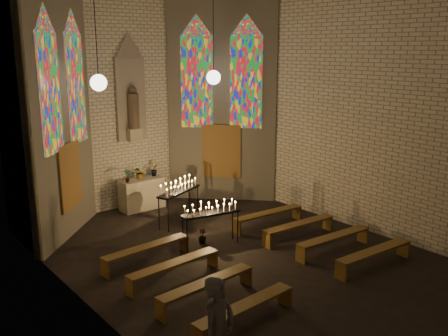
{
  "coord_description": "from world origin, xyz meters",
  "views": [
    {
      "loc": [
        -7.62,
        -8.21,
        5.09
      ],
      "look_at": [
        0.23,
        1.52,
        2.07
      ],
      "focal_mm": 40.0,
      "sensor_mm": 36.0,
      "label": 1
    }
  ],
  "objects": [
    {
      "name": "pew_right_2",
      "position": [
        2.03,
        -0.71,
        0.36
      ],
      "size": [
        2.35,
        0.47,
        0.45
      ],
      "rotation": [
        0.0,
        0.0,
        -0.06
      ],
      "color": "brown",
      "rests_on": "ground"
    },
    {
      "name": "pew_right_0",
      "position": [
        2.03,
        1.69,
        0.36
      ],
      "size": [
        2.35,
        0.47,
        0.45
      ],
      "rotation": [
        0.0,
        0.0,
        -0.06
      ],
      "color": "brown",
      "rests_on": "ground"
    },
    {
      "name": "floor",
      "position": [
        0.0,
        0.0,
        0.0
      ],
      "size": [
        12.0,
        12.0,
        0.0
      ],
      "primitive_type": "plane",
      "color": "black",
      "rests_on": "ground"
    },
    {
      "name": "flower_vase_center",
      "position": [
        -0.01,
        5.51,
        1.22
      ],
      "size": [
        0.48,
        0.44,
        0.45
      ],
      "primitive_type": "imported",
      "rotation": [
        0.0,
        0.0,
        0.27
      ],
      "color": "#4C723F",
      "rests_on": "altar"
    },
    {
      "name": "flower_vase_right",
      "position": [
        0.54,
        5.52,
        1.22
      ],
      "size": [
        0.26,
        0.22,
        0.44
      ],
      "primitive_type": "imported",
      "rotation": [
        0.0,
        0.0,
        0.1
      ],
      "color": "#4C723F",
      "rests_on": "altar"
    },
    {
      "name": "pew_left_2",
      "position": [
        -2.03,
        -0.71,
        0.36
      ],
      "size": [
        2.35,
        0.47,
        0.45
      ],
      "rotation": [
        0.0,
        0.0,
        0.06
      ],
      "color": "brown",
      "rests_on": "ground"
    },
    {
      "name": "flower_vase_left",
      "position": [
        -0.55,
        5.36,
        1.21
      ],
      "size": [
        0.23,
        0.16,
        0.43
      ],
      "primitive_type": "imported",
      "rotation": [
        0.0,
        0.0,
        -0.02
      ],
      "color": "#4C723F",
      "rests_on": "altar"
    },
    {
      "name": "pew_right_3",
      "position": [
        2.03,
        -1.91,
        0.36
      ],
      "size": [
        2.35,
        0.47,
        0.45
      ],
      "rotation": [
        0.0,
        0.0,
        -0.06
      ],
      "color": "brown",
      "rests_on": "ground"
    },
    {
      "name": "visitor",
      "position": [
        -3.5,
        -2.97,
        0.92
      ],
      "size": [
        0.77,
        0.62,
        1.83
      ],
      "primitive_type": "imported",
      "rotation": [
        0.0,
        0.0,
        0.31
      ],
      "color": "#46454E",
      "rests_on": "ground"
    },
    {
      "name": "pew_right_1",
      "position": [
        2.03,
        0.49,
        0.36
      ],
      "size": [
        2.35,
        0.47,
        0.45
      ],
      "rotation": [
        0.0,
        0.0,
        -0.06
      ],
      "color": "brown",
      "rests_on": "ground"
    },
    {
      "name": "altar",
      "position": [
        0.0,
        5.45,
        0.5
      ],
      "size": [
        1.4,
        0.6,
        1.0
      ],
      "primitive_type": "cube",
      "color": "#B2AA91",
      "rests_on": "ground"
    },
    {
      "name": "votive_stand_right",
      "position": [
        0.2,
        3.6,
        1.07
      ],
      "size": [
        1.72,
        1.02,
        1.25
      ],
      "rotation": [
        0.0,
        0.0,
        0.39
      ],
      "color": "black",
      "rests_on": "ground"
    },
    {
      "name": "pew_left_1",
      "position": [
        -2.03,
        0.49,
        0.36
      ],
      "size": [
        2.35,
        0.47,
        0.45
      ],
      "rotation": [
        0.0,
        0.0,
        0.06
      ],
      "color": "brown",
      "rests_on": "ground"
    },
    {
      "name": "pew_left_0",
      "position": [
        -2.03,
        1.69,
        0.36
      ],
      "size": [
        2.35,
        0.47,
        0.45
      ],
      "rotation": [
        0.0,
        0.0,
        0.06
      ],
      "color": "brown",
      "rests_on": "ground"
    },
    {
      "name": "pew_left_3",
      "position": [
        -2.03,
        -1.91,
        0.36
      ],
      "size": [
        2.35,
        0.47,
        0.45
      ],
      "rotation": [
        0.0,
        0.0,
        0.06
      ],
      "color": "brown",
      "rests_on": "ground"
    },
    {
      "name": "room",
      "position": [
        -0.0,
        3.37,
        3.72
      ],
      "size": [
        8.22,
        12.43,
        7.0
      ],
      "color": "beige",
      "rests_on": "ground"
    },
    {
      "name": "votive_stand_left",
      "position": [
        -0.16,
        1.6,
        0.98
      ],
      "size": [
        1.6,
        0.68,
        1.15
      ],
      "rotation": [
        0.0,
        0.0,
        -0.21
      ],
      "color": "black",
      "rests_on": "ground"
    },
    {
      "name": "aisle_flower_pot",
      "position": [
        -0.22,
        1.89,
        0.2
      ],
      "size": [
        0.26,
        0.26,
        0.4
      ],
      "primitive_type": "imported",
      "rotation": [
        0.0,
        0.0,
        -0.17
      ],
      "color": "#4C723F",
      "rests_on": "ground"
    }
  ]
}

